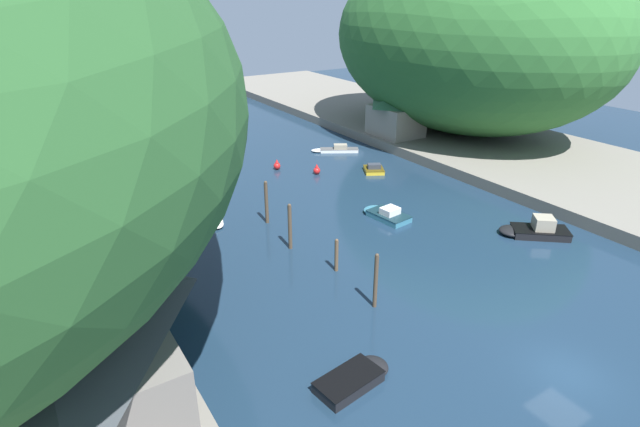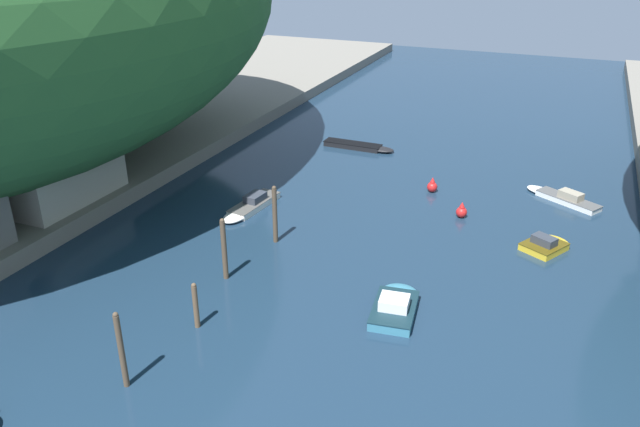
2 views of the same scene
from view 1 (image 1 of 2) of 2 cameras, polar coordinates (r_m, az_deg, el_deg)
water_surface at (r=48.81m, az=-4.03°, el=2.51°), size 130.00×130.00×0.00m
right_bank at (r=65.67m, az=17.82°, el=7.66°), size 22.00×120.00×1.12m
hillside_right at (r=67.38m, az=16.71°, el=18.66°), size 28.09×39.33×22.89m
waterfront_building at (r=24.99m, az=-28.83°, el=-13.16°), size 9.67×13.23×5.77m
boathouse_shed at (r=35.82m, az=-28.34°, el=-2.90°), size 6.97×8.63×4.52m
right_bank_cottage at (r=64.20m, az=8.69°, el=11.31°), size 5.37×6.60×5.45m
boat_yellow_tender at (r=54.57m, az=6.13°, el=5.14°), size 3.18×3.61×0.93m
boat_small_dinghy at (r=60.97m, az=1.71°, el=7.32°), size 5.54×4.02×0.92m
boat_navy_launch at (r=26.35m, az=4.16°, el=-18.14°), size 4.40×2.31×0.62m
boat_white_cruiser at (r=43.40m, az=7.44°, el=-0.02°), size 2.58×4.64×1.09m
boat_cabin_cruiser at (r=43.35m, az=23.26°, el=-1.74°), size 5.43×4.99×1.65m
boat_far_right_bank at (r=44.05m, az=-12.56°, el=-0.12°), size 2.01×5.84×0.94m
boat_red_skiff at (r=58.53m, az=-15.34°, el=5.66°), size 6.45×1.51×0.45m
mooring_post_nearest at (r=30.75m, az=6.39°, el=-7.62°), size 0.26×0.26×3.74m
mooring_post_second at (r=34.64m, az=1.89°, el=-4.75°), size 0.27×0.27×2.49m
mooring_post_middle at (r=37.35m, az=-3.46°, el=-1.47°), size 0.29×0.29×3.69m
mooring_post_fourth at (r=41.68m, az=-6.15°, el=1.31°), size 0.30×0.30×3.76m
channel_buoy_near at (r=53.32m, az=-0.37°, el=4.98°), size 0.75×0.75×1.12m
channel_buoy_far at (r=54.94m, az=-4.94°, el=5.49°), size 0.76×0.76×1.15m
person_on_quay at (r=35.66m, az=-24.23°, el=-4.64°), size 0.24×0.39×1.69m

